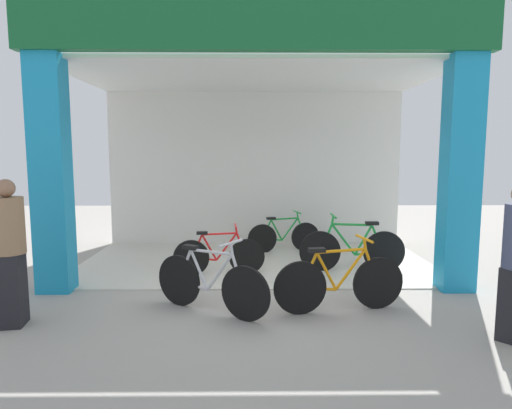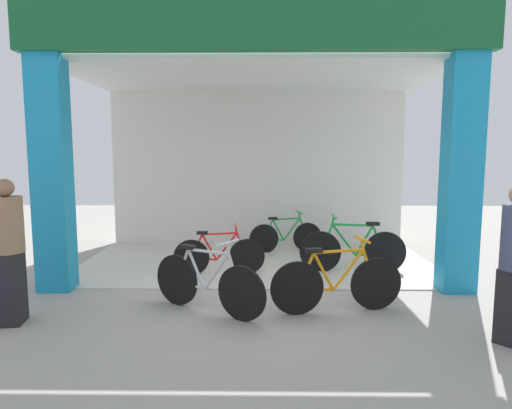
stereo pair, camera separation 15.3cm
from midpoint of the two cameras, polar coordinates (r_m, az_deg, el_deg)
ground_plane at (r=6.44m, az=-0.62°, el=-11.10°), size 20.42×20.42×0.00m
shop_facade at (r=7.90m, az=-0.63°, el=8.02°), size 6.41×3.62×3.97m
bicycle_inside_0 at (r=7.16m, az=-5.48°, el=-6.59°), size 1.48×0.41×0.81m
bicycle_inside_1 at (r=7.44m, az=11.86°, el=-5.72°), size 1.75×0.48×0.96m
bicycle_inside_2 at (r=8.73m, az=3.14°, el=-4.15°), size 1.45×0.45×0.81m
bicycle_parked_0 at (r=5.52m, az=-6.80°, el=-10.17°), size 1.45×0.93×0.93m
bicycle_parked_1 at (r=5.61m, az=10.03°, el=-9.96°), size 1.67×0.47×0.93m
pedestrian_0 at (r=5.73m, az=-30.10°, el=-5.26°), size 0.40×0.40×1.69m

